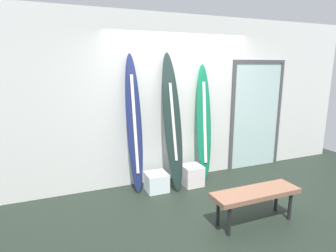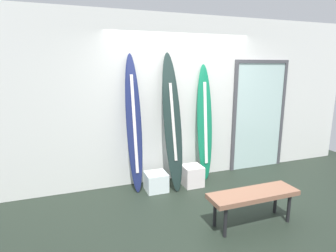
{
  "view_description": "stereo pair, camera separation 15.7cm",
  "coord_description": "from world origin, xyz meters",
  "px_view_note": "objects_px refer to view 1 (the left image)",
  "views": [
    {
      "loc": [
        -1.96,
        -3.09,
        1.96
      ],
      "look_at": [
        -0.33,
        0.95,
        1.02
      ],
      "focal_mm": 29.56,
      "sensor_mm": 36.0,
      "label": 1
    },
    {
      "loc": [
        -1.81,
        -3.15,
        1.96
      ],
      "look_at": [
        -0.33,
        0.95,
        1.02
      ],
      "focal_mm": 29.56,
      "sensor_mm": 36.0,
      "label": 2
    }
  ],
  "objects_px": {
    "surfboard_charcoal": "(173,123)",
    "bench": "(256,195)",
    "glass_door": "(256,113)",
    "surfboard_navy": "(134,125)",
    "display_block_center": "(156,182)",
    "surfboard_emerald": "(204,123)",
    "display_block_left": "(192,175)"
  },
  "relations": [
    {
      "from": "display_block_center",
      "to": "surfboard_charcoal",
      "type": "bearing_deg",
      "value": 11.46
    },
    {
      "from": "surfboard_navy",
      "to": "surfboard_emerald",
      "type": "distance_m",
      "value": 1.26
    },
    {
      "from": "surfboard_navy",
      "to": "glass_door",
      "type": "height_order",
      "value": "surfboard_navy"
    },
    {
      "from": "surfboard_charcoal",
      "to": "bench",
      "type": "bearing_deg",
      "value": -68.91
    },
    {
      "from": "glass_door",
      "to": "surfboard_emerald",
      "type": "bearing_deg",
      "value": -173.49
    },
    {
      "from": "surfboard_charcoal",
      "to": "display_block_center",
      "type": "relative_size",
      "value": 6.46
    },
    {
      "from": "surfboard_charcoal",
      "to": "bench",
      "type": "height_order",
      "value": "surfboard_charcoal"
    },
    {
      "from": "bench",
      "to": "display_block_left",
      "type": "bearing_deg",
      "value": 99.3
    },
    {
      "from": "surfboard_navy",
      "to": "display_block_center",
      "type": "xyz_separation_m",
      "value": [
        0.3,
        -0.15,
        -0.92
      ]
    },
    {
      "from": "surfboard_emerald",
      "to": "glass_door",
      "type": "height_order",
      "value": "glass_door"
    },
    {
      "from": "surfboard_emerald",
      "to": "bench",
      "type": "xyz_separation_m",
      "value": [
        -0.11,
        -1.56,
        -0.61
      ]
    },
    {
      "from": "glass_door",
      "to": "bench",
      "type": "height_order",
      "value": "glass_door"
    },
    {
      "from": "surfboard_charcoal",
      "to": "glass_door",
      "type": "bearing_deg",
      "value": 8.71
    },
    {
      "from": "display_block_left",
      "to": "glass_door",
      "type": "distance_m",
      "value": 1.84
    },
    {
      "from": "display_block_left",
      "to": "display_block_center",
      "type": "distance_m",
      "value": 0.63
    },
    {
      "from": "display_block_left",
      "to": "bench",
      "type": "xyz_separation_m",
      "value": [
        0.22,
        -1.32,
        0.21
      ]
    },
    {
      "from": "surfboard_charcoal",
      "to": "glass_door",
      "type": "relative_size",
      "value": 1.05
    },
    {
      "from": "surfboard_charcoal",
      "to": "surfboard_emerald",
      "type": "relative_size",
      "value": 1.09
    },
    {
      "from": "surfboard_navy",
      "to": "glass_door",
      "type": "bearing_deg",
      "value": 4.51
    },
    {
      "from": "surfboard_emerald",
      "to": "surfboard_navy",
      "type": "bearing_deg",
      "value": -177.46
    },
    {
      "from": "surfboard_charcoal",
      "to": "bench",
      "type": "relative_size",
      "value": 1.88
    },
    {
      "from": "surfboard_navy",
      "to": "display_block_center",
      "type": "relative_size",
      "value": 6.39
    },
    {
      "from": "glass_door",
      "to": "display_block_center",
      "type": "bearing_deg",
      "value": -170.91
    },
    {
      "from": "surfboard_navy",
      "to": "display_block_left",
      "type": "bearing_deg",
      "value": -10.86
    },
    {
      "from": "surfboard_navy",
      "to": "bench",
      "type": "relative_size",
      "value": 1.86
    },
    {
      "from": "bench",
      "to": "surfboard_charcoal",
      "type": "bearing_deg",
      "value": 111.09
    },
    {
      "from": "display_block_left",
      "to": "surfboard_charcoal",
      "type": "bearing_deg",
      "value": 165.2
    },
    {
      "from": "display_block_left",
      "to": "bench",
      "type": "relative_size",
      "value": 0.29
    },
    {
      "from": "display_block_left",
      "to": "display_block_center",
      "type": "height_order",
      "value": "display_block_left"
    },
    {
      "from": "surfboard_emerald",
      "to": "bench",
      "type": "height_order",
      "value": "surfboard_emerald"
    },
    {
      "from": "surfboard_emerald",
      "to": "display_block_left",
      "type": "bearing_deg",
      "value": -144.31
    },
    {
      "from": "surfboard_charcoal",
      "to": "display_block_left",
      "type": "height_order",
      "value": "surfboard_charcoal"
    }
  ]
}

